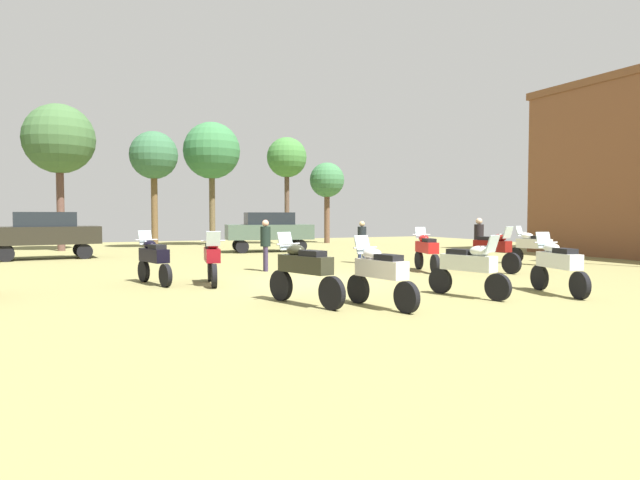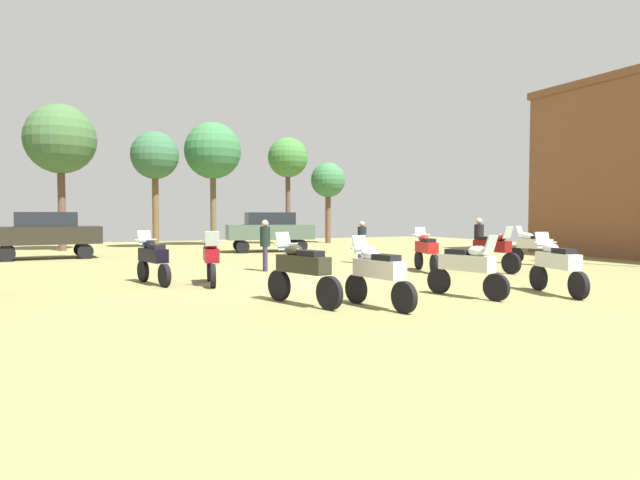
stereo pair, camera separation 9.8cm
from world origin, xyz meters
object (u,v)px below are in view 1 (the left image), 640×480
object	(u,v)px
motorcycle_5	(212,258)
motorcycle_6	(304,270)
motorcycle_1	(469,266)
person_2	(362,239)
car_1	(269,229)
tree_5	(154,157)
tree_7	(327,181)
motorcycle_11	(154,258)
motorcycle_2	(380,273)
motorcycle_8	(426,250)
car_2	(45,232)
motorcycle_7	(558,264)
person_3	(479,238)
tree_1	(59,140)
tree_8	(212,151)
motorcycle_13	(533,246)
person_1	(265,241)
tree_4	(287,159)
motorcycle_3	(493,250)

from	to	relation	value
motorcycle_5	motorcycle_6	distance (m)	4.23
motorcycle_1	person_2	xyz separation A→B (m)	(2.06, 8.74, 0.24)
car_1	tree_5	xyz separation A→B (m)	(-4.83, 5.67, 3.97)
motorcycle_5	tree_7	bearing A→B (deg)	-113.74
motorcycle_11	motorcycle_5	bearing A→B (deg)	-41.04
motorcycle_2	motorcycle_1	bearing A→B (deg)	-2.15
motorcycle_8	car_2	world-z (taller)	car_2
motorcycle_7	motorcycle_1	bearing A→B (deg)	-178.78
motorcycle_2	person_3	world-z (taller)	person_3
tree_1	tree_8	size ratio (longest dim) A/B	1.02
motorcycle_6	tree_7	world-z (taller)	tree_7
car_1	person_3	world-z (taller)	car_1
motorcycle_13	motorcycle_11	bearing A→B (deg)	165.42
motorcycle_13	motorcycle_5	bearing A→B (deg)	168.75
motorcycle_1	person_2	distance (m)	8.98
tree_5	motorcycle_1	bearing A→B (deg)	-80.15
person_1	tree_8	xyz separation A→B (m)	(2.02, 15.76, 4.72)
person_3	tree_5	distance (m)	19.20
motorcycle_2	motorcycle_13	distance (m)	11.76
motorcycle_5	person_1	world-z (taller)	person_1
person_1	tree_8	distance (m)	16.57
person_2	tree_7	distance (m)	15.68
person_3	motorcycle_7	bearing A→B (deg)	143.62
motorcycle_6	person_3	distance (m)	10.44
person_2	person_3	distance (m)	4.36
motorcycle_11	tree_1	bearing A→B (deg)	84.01
motorcycle_2	motorcycle_11	xyz separation A→B (m)	(-3.64, 5.80, -0.00)
tree_7	motorcycle_11	bearing A→B (deg)	-127.51
motorcycle_8	motorcycle_1	bearing A→B (deg)	-99.84
car_1	car_2	bearing A→B (deg)	101.53
motorcycle_6	person_3	world-z (taller)	person_3
motorcycle_2	tree_4	bearing A→B (deg)	62.68
motorcycle_11	person_3	distance (m)	11.45
person_1	person_2	xyz separation A→B (m)	(4.38, 1.29, -0.05)
person_3	tree_1	xyz separation A→B (m)	(-13.86, 16.00, 4.73)
car_2	tree_7	world-z (taller)	tree_7
motorcycle_3	motorcycle_13	bearing A→B (deg)	-166.18
tree_7	motorcycle_3	bearing A→B (deg)	-98.96
tree_5	motorcycle_8	bearing A→B (deg)	-69.50
motorcycle_2	tree_5	xyz separation A→B (m)	(-1.27, 22.54, 4.43)
motorcycle_7	car_2	distance (m)	20.15
motorcycle_8	tree_4	size ratio (longest dim) A/B	0.32
person_3	tree_5	size ratio (longest dim) A/B	0.27
motorcycle_13	motorcycle_6	bearing A→B (deg)	-171.70
motorcycle_8	motorcycle_13	world-z (taller)	motorcycle_8
car_2	car_1	bearing A→B (deg)	-93.01
motorcycle_8	tree_5	world-z (taller)	tree_5
motorcycle_3	motorcycle_2	bearing A→B (deg)	23.08
motorcycle_8	person_2	distance (m)	3.63
person_1	person_2	world-z (taller)	person_1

